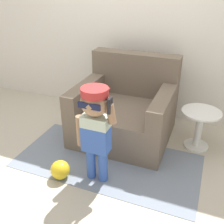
% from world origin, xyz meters
% --- Properties ---
extents(ground_plane, '(10.00, 10.00, 0.00)m').
position_xyz_m(ground_plane, '(0.00, 0.00, 0.00)').
color(ground_plane, '#BCB29E').
extents(wall_back, '(10.00, 0.05, 2.60)m').
position_xyz_m(wall_back, '(0.00, 0.75, 1.30)').
color(wall_back, silver).
rests_on(wall_back, ground_plane).
extents(armchair, '(1.07, 1.00, 0.93)m').
position_xyz_m(armchair, '(0.21, 0.10, 0.32)').
color(armchair, '#6B5B4C').
rests_on(armchair, ground_plane).
extents(person_child, '(0.38, 0.29, 0.94)m').
position_xyz_m(person_child, '(0.22, -0.77, 0.62)').
color(person_child, '#3356AD').
rests_on(person_child, ground_plane).
extents(side_table, '(0.42, 0.42, 0.45)m').
position_xyz_m(side_table, '(1.05, 0.14, 0.27)').
color(side_table, white).
rests_on(side_table, ground_plane).
extents(rug, '(1.89, 0.93, 0.01)m').
position_xyz_m(rug, '(0.22, -0.49, 0.00)').
color(rug, gray).
rests_on(rug, ground_plane).
extents(toy_ball, '(0.18, 0.18, 0.18)m').
position_xyz_m(toy_ball, '(-0.11, -0.89, 0.09)').
color(toy_ball, yellow).
rests_on(toy_ball, ground_plane).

